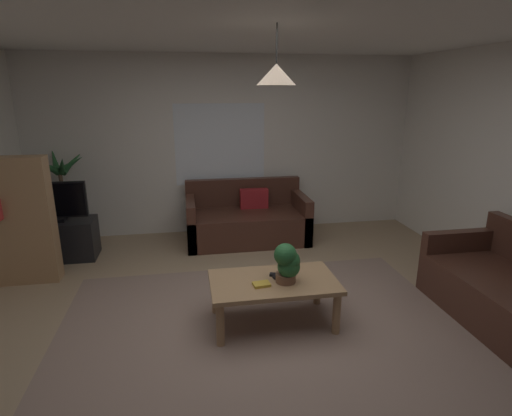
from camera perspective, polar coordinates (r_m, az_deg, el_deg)
The scene contains 17 objects.
floor at distance 3.79m, azimuth 0.82°, elevation -16.88°, with size 5.53×5.54×0.02m, color #9E8466.
rug at distance 3.62m, azimuth 1.44°, elevation -18.39°, with size 3.60×3.05×0.01m, color gray.
wall_back at distance 6.00m, azimuth -4.16°, elevation 8.68°, with size 5.65×0.06×2.54m, color silver.
ceiling at distance 3.21m, azimuth 1.02°, elevation 25.09°, with size 5.53×5.54×0.02m, color white.
window_pane at distance 5.95m, azimuth -5.07°, elevation 8.85°, with size 1.29×0.01×1.16m, color white.
couch_under_window at distance 5.74m, azimuth -1.31°, elevation -1.88°, with size 1.67×0.86×0.82m.
couch_right_side at distance 4.48m, azimuth 31.72°, elevation -9.84°, with size 0.86×1.39×0.82m.
coffee_table at distance 3.71m, azimuth 2.47°, elevation -10.97°, with size 1.13×0.65×0.43m.
book_on_table_0 at distance 3.58m, azimuth 0.85°, elevation -10.65°, with size 0.15×0.10×0.02m, color gold.
remote_on_table_0 at distance 3.75m, azimuth 3.18°, elevation -9.38°, with size 0.05×0.16×0.02m, color black.
remote_on_table_1 at distance 3.73m, azimuth 3.58°, elevation -9.52°, with size 0.05×0.16×0.02m, color black.
potted_plant_on_table at distance 3.57m, azimuth 4.44°, elevation -7.63°, with size 0.23×0.21×0.37m.
tv_stand at distance 5.68m, azimuth -25.94°, elevation -4.03°, with size 0.90×0.44×0.50m, color black.
tv at distance 5.52m, azimuth -26.64°, elevation 0.81°, with size 0.79×0.16×0.49m.
potted_palm_corner at distance 6.01m, azimuth -25.40°, elevation 0.59°, with size 0.84×0.72×1.35m.
bookshelf_corner at distance 5.05m, azimuth -30.39°, elevation -1.62°, with size 0.70×0.31×1.40m.
pendant_lamp at distance 3.30m, azimuth 2.87°, elevation 18.23°, with size 0.31×0.31×0.45m.
Camera 1 is at (-0.60, -3.12, 2.07)m, focal length 28.49 mm.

